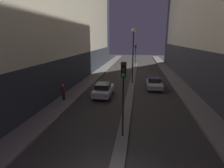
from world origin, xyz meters
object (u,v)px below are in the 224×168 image
at_px(car_right_lane, 154,83).
at_px(street_lamp, 133,43).
at_px(traffic_light_near, 123,84).
at_px(traffic_light_mid, 136,51).
at_px(car_left_lane, 103,90).
at_px(pedestrian_on_left_sidewalk, 63,92).

bearing_deg(car_right_lane, street_lamp, 147.08).
distance_m(traffic_light_near, traffic_light_mid, 29.17).
relative_size(car_left_lane, pedestrian_on_left_sidewalk, 2.39).
distance_m(traffic_light_mid, car_left_lane, 21.37).
bearing_deg(traffic_light_near, pedestrian_on_left_sidewalk, 138.49).
distance_m(car_right_lane, pedestrian_on_left_sidewalk, 11.73).
bearing_deg(street_lamp, car_left_lane, -115.55).
height_order(traffic_light_near, street_lamp, street_lamp).
xyz_separation_m(traffic_light_mid, car_left_lane, (-2.98, -20.96, -2.94)).
relative_size(traffic_light_mid, car_right_lane, 1.14).
bearing_deg(traffic_light_mid, traffic_light_near, -90.00).
xyz_separation_m(traffic_light_near, pedestrian_on_left_sidewalk, (-6.76, 5.98, -2.66)).
relative_size(street_lamp, pedestrian_on_left_sidewalk, 4.53).
distance_m(traffic_light_near, car_left_lane, 9.22).
distance_m(traffic_light_mid, pedestrian_on_left_sidewalk, 24.30).
height_order(street_lamp, car_left_lane, street_lamp).
distance_m(traffic_light_mid, car_right_lane, 17.19).
height_order(traffic_light_near, pedestrian_on_left_sidewalk, traffic_light_near).
height_order(car_right_lane, pedestrian_on_left_sidewalk, pedestrian_on_left_sidewalk).
relative_size(car_left_lane, car_right_lane, 0.94).
xyz_separation_m(traffic_light_near, car_right_lane, (2.98, 12.51, -3.00)).
distance_m(traffic_light_near, car_right_lane, 13.21).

